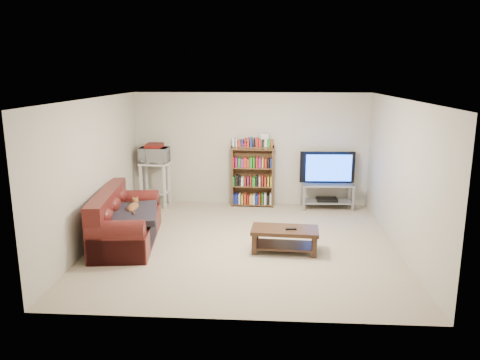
# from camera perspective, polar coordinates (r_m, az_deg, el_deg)

# --- Properties ---
(floor) EXTENTS (5.00, 5.00, 0.00)m
(floor) POSITION_cam_1_polar(r_m,az_deg,el_deg) (7.93, 0.54, -7.72)
(floor) COLOR #C2B090
(floor) RESTS_ON ground
(ceiling) EXTENTS (5.00, 5.00, 0.00)m
(ceiling) POSITION_cam_1_polar(r_m,az_deg,el_deg) (7.44, 0.58, 9.86)
(ceiling) COLOR white
(ceiling) RESTS_ON ground
(wall_back) EXTENTS (5.00, 0.00, 5.00)m
(wall_back) POSITION_cam_1_polar(r_m,az_deg,el_deg) (10.05, 1.33, 3.78)
(wall_back) COLOR beige
(wall_back) RESTS_ON ground
(wall_front) EXTENTS (5.00, 0.00, 5.00)m
(wall_front) POSITION_cam_1_polar(r_m,az_deg,el_deg) (5.18, -0.94, -5.02)
(wall_front) COLOR beige
(wall_front) RESTS_ON ground
(wall_left) EXTENTS (0.00, 5.00, 5.00)m
(wall_left) POSITION_cam_1_polar(r_m,az_deg,el_deg) (8.12, -17.35, 0.99)
(wall_left) COLOR beige
(wall_left) RESTS_ON ground
(wall_right) EXTENTS (0.00, 5.00, 5.00)m
(wall_right) POSITION_cam_1_polar(r_m,az_deg,el_deg) (7.87, 19.05, 0.50)
(wall_right) COLOR beige
(wall_right) RESTS_ON ground
(sofa) EXTENTS (1.14, 2.17, 0.89)m
(sofa) POSITION_cam_1_polar(r_m,az_deg,el_deg) (8.15, -14.13, -5.23)
(sofa) COLOR #541815
(sofa) RESTS_ON floor
(blanket) EXTENTS (1.00, 1.18, 0.18)m
(blanket) POSITION_cam_1_polar(r_m,az_deg,el_deg) (7.92, -13.11, -4.09)
(blanket) COLOR black
(blanket) RESTS_ON sofa
(cat) EXTENTS (0.29, 0.59, 0.17)m
(cat) POSITION_cam_1_polar(r_m,az_deg,el_deg) (8.08, -12.91, -3.29)
(cat) COLOR brown
(cat) RESTS_ON sofa
(coffee_table) EXTENTS (1.09, 0.60, 0.39)m
(coffee_table) POSITION_cam_1_polar(r_m,az_deg,el_deg) (7.54, 5.47, -6.75)
(coffee_table) COLOR #351F12
(coffee_table) RESTS_ON floor
(remote) EXTENTS (0.18, 0.06, 0.02)m
(remote) POSITION_cam_1_polar(r_m,az_deg,el_deg) (7.45, 6.23, -5.96)
(remote) COLOR black
(remote) RESTS_ON coffee_table
(tv_stand) EXTENTS (1.08, 0.52, 0.53)m
(tv_stand) POSITION_cam_1_polar(r_m,az_deg,el_deg) (10.00, 10.56, -1.40)
(tv_stand) COLOR #999EA3
(tv_stand) RESTS_ON floor
(television) EXTENTS (1.15, 0.19, 0.66)m
(television) POSITION_cam_1_polar(r_m,az_deg,el_deg) (9.89, 10.68, 1.43)
(television) COLOR black
(television) RESTS_ON tv_stand
(dvd_player) EXTENTS (0.44, 0.31, 0.06)m
(dvd_player) POSITION_cam_1_polar(r_m,az_deg,el_deg) (10.04, 10.52, -2.34)
(dvd_player) COLOR black
(dvd_player) RESTS_ON tv_stand
(bookshelf) EXTENTS (0.91, 0.31, 1.30)m
(bookshelf) POSITION_cam_1_polar(r_m,az_deg,el_deg) (9.95, 1.56, 0.57)
(bookshelf) COLOR #4D321A
(bookshelf) RESTS_ON floor
(shelf_clutter) EXTENTS (0.66, 0.21, 0.28)m
(shelf_clutter) POSITION_cam_1_polar(r_m,az_deg,el_deg) (9.83, 2.16, 4.75)
(shelf_clutter) COLOR silver
(shelf_clutter) RESTS_ON bookshelf
(microwave_stand) EXTENTS (0.63, 0.48, 0.95)m
(microwave_stand) POSITION_cam_1_polar(r_m,az_deg,el_deg) (10.12, -10.29, 0.21)
(microwave_stand) COLOR silver
(microwave_stand) RESTS_ON floor
(microwave) EXTENTS (0.61, 0.44, 0.32)m
(microwave) POSITION_cam_1_polar(r_m,az_deg,el_deg) (10.02, -10.41, 3.01)
(microwave) COLOR silver
(microwave) RESTS_ON microwave_stand
(game_boxes) EXTENTS (0.37, 0.33, 0.05)m
(game_boxes) POSITION_cam_1_polar(r_m,az_deg,el_deg) (9.99, -10.45, 4.06)
(game_boxes) COLOR maroon
(game_boxes) RESTS_ON microwave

